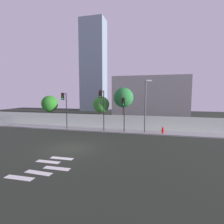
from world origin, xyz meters
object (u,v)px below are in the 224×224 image
at_px(roadside_tree_leftmost, 50,104).
at_px(roadside_tree_midleft, 101,105).
at_px(roadside_tree_midright, 124,98).
at_px(traffic_light_center, 102,102).
at_px(traffic_light_right, 124,107).
at_px(fire_hydrant, 163,130).
at_px(traffic_light_left, 65,103).
at_px(street_lamp_curbside, 146,102).

bearing_deg(roadside_tree_leftmost, roadside_tree_midleft, 0.00).
bearing_deg(roadside_tree_midright, roadside_tree_leftmost, 180.00).
relative_size(traffic_light_center, roadside_tree_leftmost, 1.12).
height_order(traffic_light_center, roadside_tree_leftmost, traffic_light_center).
bearing_deg(roadside_tree_midright, traffic_light_right, -78.94).
height_order(fire_hydrant, roadside_tree_leftmost, roadside_tree_leftmost).
bearing_deg(traffic_light_left, traffic_light_right, -2.52).
bearing_deg(roadside_tree_leftmost, traffic_light_center, -19.91).
xyz_separation_m(traffic_light_center, street_lamp_curbside, (5.30, 0.52, 0.06)).
height_order(traffic_light_right, roadside_tree_leftmost, roadside_tree_leftmost).
bearing_deg(street_lamp_curbside, fire_hydrant, 7.25).
height_order(traffic_light_center, roadside_tree_midleft, traffic_light_center).
relative_size(street_lamp_curbside, roadside_tree_midright, 1.09).
distance_m(traffic_light_right, roadside_tree_midleft, 5.49).
bearing_deg(traffic_light_right, street_lamp_curbside, 16.33).
relative_size(traffic_light_left, roadside_tree_midright, 0.84).
xyz_separation_m(traffic_light_left, traffic_light_right, (8.00, -0.35, -0.38)).
bearing_deg(traffic_light_center, roadside_tree_midleft, 109.54).
bearing_deg(traffic_light_center, traffic_light_left, 178.55).
height_order(traffic_light_left, fire_hydrant, traffic_light_left).
height_order(traffic_light_right, fire_hydrant, traffic_light_right).
height_order(fire_hydrant, roadside_tree_midleft, roadside_tree_midleft).
relative_size(traffic_light_left, fire_hydrant, 6.54).
height_order(street_lamp_curbside, roadside_tree_midright, street_lamp_curbside).
relative_size(traffic_light_right, roadside_tree_leftmost, 0.93).
relative_size(traffic_light_center, fire_hydrant, 6.95).
xyz_separation_m(roadside_tree_leftmost, roadside_tree_midright, (11.77, 0.00, 1.03)).
bearing_deg(street_lamp_curbside, roadside_tree_midleft, 155.36).
relative_size(traffic_light_left, street_lamp_curbside, 0.77).
bearing_deg(street_lamp_curbside, traffic_light_center, -174.38).
bearing_deg(street_lamp_curbside, traffic_light_right, -163.67).
bearing_deg(traffic_light_left, fire_hydrant, 2.96).
bearing_deg(traffic_light_center, street_lamp_curbside, 5.62).
distance_m(traffic_light_right, fire_hydrant, 5.43).
relative_size(traffic_light_right, street_lamp_curbside, 0.68).
bearing_deg(traffic_light_center, traffic_light_right, -4.53).
xyz_separation_m(traffic_light_left, street_lamp_curbside, (10.52, 0.39, 0.27)).
distance_m(traffic_light_left, fire_hydrant, 12.98).
bearing_deg(roadside_tree_leftmost, traffic_light_left, -36.98).
xyz_separation_m(traffic_light_center, roadside_tree_midright, (2.04, 3.52, 0.47)).
bearing_deg(roadside_tree_midright, traffic_light_center, -120.06).
bearing_deg(roadside_tree_midleft, street_lamp_curbside, -24.64).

